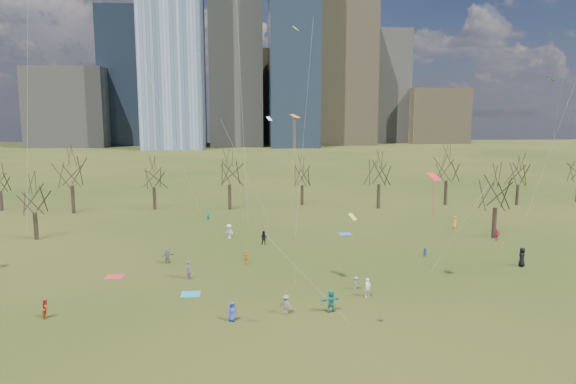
{
  "coord_description": "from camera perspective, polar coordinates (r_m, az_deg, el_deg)",
  "views": [
    {
      "loc": [
        -4.51,
        -41.42,
        15.19
      ],
      "look_at": [
        0.0,
        12.0,
        7.0
      ],
      "focal_mm": 32.0,
      "sensor_mm": 36.0,
      "label": 1
    }
  ],
  "objects": [
    {
      "name": "person_11",
      "position": [
        54.38,
        -13.24,
        -6.91
      ],
      "size": [
        1.53,
        1.05,
        1.58
      ],
      "primitive_type": "imported",
      "rotation": [
        0.0,
        0.0,
        0.44
      ],
      "color": "slate",
      "rests_on": "ground"
    },
    {
      "name": "person_10",
      "position": [
        67.06,
        22.13,
        -4.43
      ],
      "size": [
        0.88,
        0.48,
        1.43
      ],
      "primitive_type": "imported",
      "rotation": [
        0.0,
        0.0,
        6.11
      ],
      "color": "#A91834",
      "rests_on": "ground"
    },
    {
      "name": "person_1",
      "position": [
        44.12,
        8.85,
        -10.45
      ],
      "size": [
        0.7,
        0.64,
        1.6
      ],
      "primitive_type": "imported",
      "rotation": [
        0.0,
        0.0,
        0.59
      ],
      "color": "white",
      "rests_on": "ground"
    },
    {
      "name": "person_6",
      "position": [
        56.93,
        24.56,
        -6.58
      ],
      "size": [
        0.96,
        1.12,
        1.94
      ],
      "primitive_type": "imported",
      "rotation": [
        0.0,
        0.0,
        4.28
      ],
      "color": "black",
      "rests_on": "ground"
    },
    {
      "name": "blanket_teal",
      "position": [
        45.2,
        -10.76,
        -11.09
      ],
      "size": [
        1.6,
        1.5,
        0.03
      ],
      "primitive_type": "cube",
      "color": "teal",
      "rests_on": "ground"
    },
    {
      "name": "person_0",
      "position": [
        39.08,
        -6.24,
        -13.08
      ],
      "size": [
        0.84,
        0.7,
        1.47
      ],
      "primitive_type": "imported",
      "rotation": [
        0.0,
        0.0,
        0.37
      ],
      "color": "#273CAC",
      "rests_on": "ground"
    },
    {
      "name": "person_15",
      "position": [
        40.09,
        -0.25,
        -12.39
      ],
      "size": [
        1.15,
        1.03,
        1.55
      ],
      "primitive_type": "imported",
      "rotation": [
        0.0,
        0.0,
        2.57
      ],
      "color": "slate",
      "rests_on": "ground"
    },
    {
      "name": "ground",
      "position": [
        44.35,
        1.33,
        -11.35
      ],
      "size": [
        500.0,
        500.0,
        0.0
      ],
      "primitive_type": "plane",
      "color": "black",
      "rests_on": "ground"
    },
    {
      "name": "person_5",
      "position": [
        40.59,
        4.8,
        -11.98
      ],
      "size": [
        1.72,
        0.94,
        1.77
      ],
      "primitive_type": "imported",
      "rotation": [
        0.0,
        0.0,
        3.41
      ],
      "color": "#1B7B6D",
      "rests_on": "ground"
    },
    {
      "name": "person_13",
      "position": [
        74.58,
        -8.85,
        -2.57
      ],
      "size": [
        0.64,
        0.67,
        1.54
      ],
      "primitive_type": "imported",
      "rotation": [
        0.0,
        0.0,
        2.24
      ],
      "color": "#1B7D70",
      "rests_on": "ground"
    },
    {
      "name": "person_7",
      "position": [
        48.9,
        -11.01,
        -8.54
      ],
      "size": [
        0.45,
        0.64,
        1.68
      ],
      "primitive_type": "imported",
      "rotation": [
        0.0,
        0.0,
        4.63
      ],
      "color": "#6A4386",
      "rests_on": "ground"
    },
    {
      "name": "person_12",
      "position": [
        72.23,
        18.01,
        -3.22
      ],
      "size": [
        0.61,
        0.86,
        1.65
      ],
      "primitive_type": "imported",
      "rotation": [
        0.0,
        0.0,
        1.46
      ],
      "color": "orange",
      "rests_on": "ground"
    },
    {
      "name": "blanket_navy",
      "position": [
        66.03,
        6.39,
        -4.65
      ],
      "size": [
        1.6,
        1.5,
        0.03
      ],
      "primitive_type": "cube",
      "color": "blue",
      "rests_on": "ground"
    },
    {
      "name": "person_8",
      "position": [
        56.99,
        14.96,
        -6.54
      ],
      "size": [
        0.63,
        0.61,
        1.02
      ],
      "primitive_type": "imported",
      "rotation": [
        0.0,
        0.0,
        5.6
      ],
      "color": "#224E95",
      "rests_on": "ground"
    },
    {
      "name": "person_2",
      "position": [
        43.4,
        -25.3,
        -11.62
      ],
      "size": [
        0.62,
        0.77,
        1.49
      ],
      "primitive_type": "imported",
      "rotation": [
        0.0,
        0.0,
        1.65
      ],
      "color": "#9D2E16",
      "rests_on": "ground"
    },
    {
      "name": "person_3",
      "position": [
        45.78,
        7.55,
        -10.0
      ],
      "size": [
        0.47,
        0.78,
        1.18
      ],
      "primitive_type": "imported",
      "rotation": [
        0.0,
        0.0,
        1.52
      ],
      "color": "slate",
      "rests_on": "ground"
    },
    {
      "name": "downtown_skyline",
      "position": [
        253.2,
        -4.47,
        14.06
      ],
      "size": [
        212.5,
        78.0,
        118.0
      ],
      "color": "slate",
      "rests_on": "ground"
    },
    {
      "name": "person_4",
      "position": [
        52.55,
        -4.66,
        -7.3
      ],
      "size": [
        0.89,
        0.84,
        1.48
      ],
      "primitive_type": "imported",
      "rotation": [
        0.0,
        0.0,
        2.43
      ],
      "color": "orange",
      "rests_on": "ground"
    },
    {
      "name": "person_14",
      "position": [
        60.23,
        -2.69,
        -5.12
      ],
      "size": [
        0.97,
        0.85,
        1.66
      ],
      "primitive_type": "imported",
      "rotation": [
        0.0,
        0.0,
        5.96
      ],
      "color": "black",
      "rests_on": "ground"
    },
    {
      "name": "blanket_crimson",
      "position": [
        51.59,
        -18.7,
        -8.89
      ],
      "size": [
        1.6,
        1.5,
        0.03
      ],
      "primitive_type": "cube",
      "color": "#B5242F",
      "rests_on": "ground"
    },
    {
      "name": "bare_tree_row",
      "position": [
        79.29,
        -1.6,
        2.11
      ],
      "size": [
        113.04,
        29.8,
        9.5
      ],
      "color": "black",
      "rests_on": "ground"
    },
    {
      "name": "person_9",
      "position": [
        63.58,
        -6.56,
        -4.37
      ],
      "size": [
        1.32,
        1.19,
        1.78
      ],
      "primitive_type": "imported",
      "rotation": [
        0.0,
        0.0,
        5.68
      ],
      "color": "white",
      "rests_on": "ground"
    },
    {
      "name": "kites_airborne",
      "position": [
        54.12,
        2.48,
        7.59
      ],
      "size": [
        73.44,
        43.42,
        33.73
      ],
      "color": "orange",
      "rests_on": "ground"
    }
  ]
}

